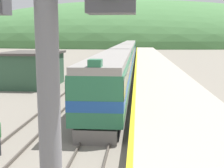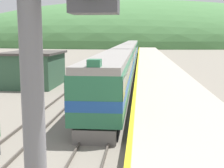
# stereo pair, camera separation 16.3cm
# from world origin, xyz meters

# --- Properties ---
(track_main) EXTENTS (1.52, 180.00, 0.16)m
(track_main) POSITION_xyz_m (0.00, 70.00, 0.08)
(track_main) COLOR #4C443D
(track_main) RESTS_ON ground
(track_siding) EXTENTS (1.52, 180.00, 0.16)m
(track_siding) POSITION_xyz_m (-3.94, 70.00, 0.08)
(track_siding) COLOR #4C443D
(track_siding) RESTS_ON ground
(platform) EXTENTS (6.15, 140.00, 0.90)m
(platform) POSITION_xyz_m (4.77, 50.00, 0.44)
(platform) COLOR #ADA393
(platform) RESTS_ON ground
(distant_hills) EXTENTS (209.80, 94.41, 46.52)m
(distant_hills) POSITION_xyz_m (0.00, 167.88, 0.00)
(distant_hills) COLOR #477A42
(distant_hills) RESTS_ON ground
(station_shed) EXTENTS (5.64, 7.22, 3.66)m
(station_shed) POSITION_xyz_m (-9.08, 32.47, 1.85)
(station_shed) COLOR #385B42
(station_shed) RESTS_ON ground
(express_train_lead_car) EXTENTS (2.84, 20.66, 4.21)m
(express_train_lead_car) POSITION_xyz_m (0.00, 24.83, 2.11)
(express_train_lead_car) COLOR black
(express_train_lead_car) RESTS_ON ground
(carriage_second) EXTENTS (2.83, 19.62, 3.85)m
(carriage_second) POSITION_xyz_m (0.00, 46.09, 2.10)
(carriage_second) COLOR black
(carriage_second) RESTS_ON ground
(carriage_third) EXTENTS (2.83, 19.62, 3.85)m
(carriage_third) POSITION_xyz_m (0.00, 66.59, 2.10)
(carriage_third) COLOR black
(carriage_third) RESTS_ON ground
(carriage_fourth) EXTENTS (2.83, 19.62, 3.85)m
(carriage_fourth) POSITION_xyz_m (0.00, 87.10, 2.10)
(carriage_fourth) COLOR black
(carriage_fourth) RESTS_ON ground
(signal_mast_main) EXTENTS (2.20, 0.42, 7.54)m
(signal_mast_main) POSITION_xyz_m (1.27, 2.88, 4.95)
(signal_mast_main) COLOR slate
(signal_mast_main) RESTS_ON ground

